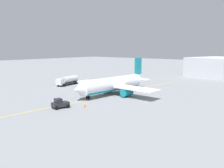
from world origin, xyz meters
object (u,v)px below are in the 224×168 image
Objects in this scene: fuel_tanker at (68,80)px; pushback_tug at (60,104)px; airplane at (113,85)px; refueling_worker at (84,85)px; safety_cone_nose at (85,106)px.

fuel_tanker is 33.03m from pushback_tug.
pushback_tug is (19.62, 1.04, -1.78)m from airplane.
refueling_worker is at bearing -99.36° from airplane.
fuel_tanker is 9.04m from refueling_worker.
airplane reaches higher than pushback_tug.
airplane is 19.73m from pushback_tug.
fuel_tanker is (-2.95, -23.07, -1.07)m from airplane.
refueling_worker is (0.62, 8.97, -0.90)m from fuel_tanker.
fuel_tanker is 2.65× the size of pushback_tug.
safety_cone_nose is at bearing 56.24° from fuel_tanker.
pushback_tug is 5.61× the size of safety_cone_nose.
airplane is 23.28m from fuel_tanker.
fuel_tanker is at bearing -93.98° from refueling_worker.
pushback_tug reaches higher than safety_cone_nose.
refueling_worker is at bearing -145.41° from pushback_tug.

